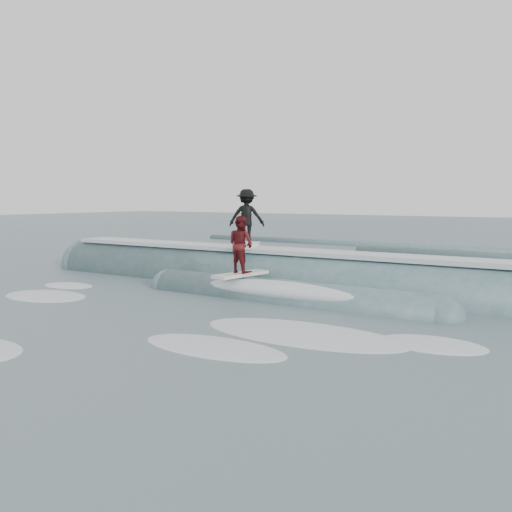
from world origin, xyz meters
The scene contains 6 objects.
ground centered at (0.00, 0.00, 0.00)m, with size 160.00×160.00×0.00m, color #3E555A.
breaking_wave centered at (0.28, 5.16, 0.04)m, with size 20.91×3.99×2.42m.
surfer_black centered at (-1.05, 5.50, 2.27)m, with size 1.41×2.06×2.00m.
surfer_red centered at (0.24, 3.30, 1.48)m, with size 0.95×2.06×1.83m.
whitewater centered at (1.19, -0.67, 0.00)m, with size 14.55×7.86×0.10m.
far_swells centered at (-0.20, 17.65, 0.00)m, with size 39.35×8.65×0.80m.
Camera 1 is at (10.16, -10.77, 2.99)m, focal length 40.00 mm.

